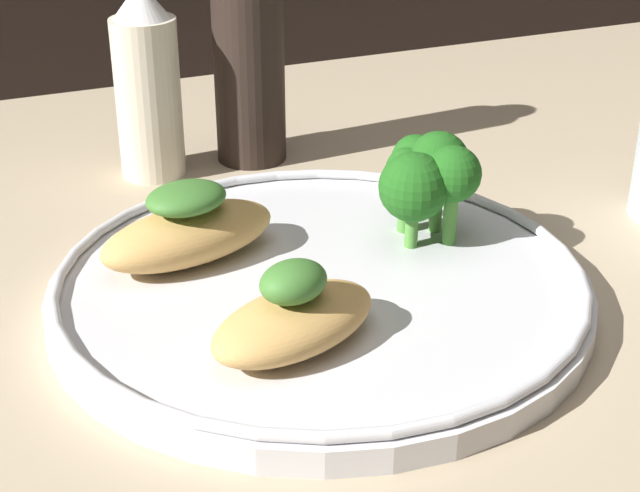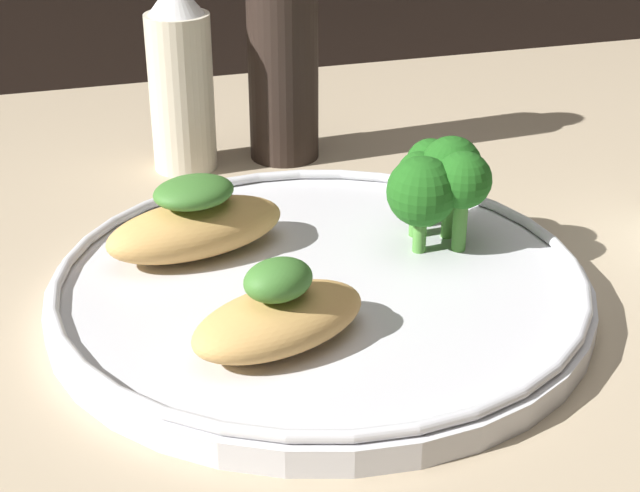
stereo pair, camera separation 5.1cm
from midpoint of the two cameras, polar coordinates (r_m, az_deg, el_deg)
ground_plane at (r=53.19cm, az=2.77°, el=-3.82°), size 180.00×180.00×1.00cm
plate at (r=52.44cm, az=2.80°, el=-2.42°), size 28.91×28.91×2.00cm
grilled_meat_front at (r=46.03cm, az=0.78°, el=-4.11°), size 10.23×7.69×4.35cm
grilled_meat_middle at (r=54.36cm, az=-4.58°, el=1.26°), size 11.17×7.04×4.47cm
broccoli_bunch at (r=55.27cm, az=9.51°, el=3.78°), size 5.97×6.60×6.11cm
sauce_bottle at (r=68.36cm, az=-5.97°, el=9.54°), size 4.46×4.46×13.37cm
pepper_grinder at (r=69.35cm, az=-0.03°, el=12.04°), size 4.99×4.99×19.41cm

